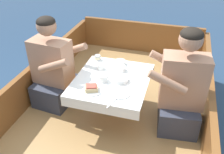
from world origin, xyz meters
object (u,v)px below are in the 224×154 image
object	(u,v)px
person_port	(53,71)
person_starboard	(181,91)
coffee_cup_starboard	(103,78)
tin_can	(98,58)
coffee_cup_center	(101,66)
coffee_cup_port	(122,68)
sandwich	(91,88)

from	to	relation	value
person_port	person_starboard	world-z (taller)	person_starboard
person_port	coffee_cup_starboard	bearing A→B (deg)	-4.34
tin_can	coffee_cup_starboard	bearing A→B (deg)	-63.37
person_starboard	coffee_cup_center	distance (m)	0.83
coffee_cup_starboard	tin_can	distance (m)	0.44
person_starboard	coffee_cup_starboard	world-z (taller)	person_starboard
coffee_cup_port	coffee_cup_starboard	size ratio (longest dim) A/B	0.96
coffee_cup_port	coffee_cup_center	world-z (taller)	same
coffee_cup_port	tin_can	distance (m)	0.34
coffee_cup_port	tin_can	bearing A→B (deg)	154.55
coffee_cup_port	tin_can	world-z (taller)	same
coffee_cup_port	coffee_cup_center	size ratio (longest dim) A/B	1.03
tin_can	person_starboard	bearing A→B (deg)	-18.38
person_starboard	sandwich	distance (m)	0.81
person_port	coffee_cup_starboard	size ratio (longest dim) A/B	9.12
coffee_cup_starboard	person_port	bearing A→B (deg)	170.24
person_port	coffee_cup_port	bearing A→B (deg)	16.83
coffee_cup_center	coffee_cup_port	bearing A→B (deg)	7.87
coffee_cup_starboard	coffee_cup_center	world-z (taller)	coffee_cup_starboard
person_port	person_starboard	bearing A→B (deg)	4.82
person_port	coffee_cup_center	size ratio (longest dim) A/B	9.77
sandwich	coffee_cup_starboard	size ratio (longest dim) A/B	1.29
sandwich	tin_can	bearing A→B (deg)	104.00
tin_can	sandwich	bearing A→B (deg)	-76.00
coffee_cup_port	coffee_cup_center	bearing A→B (deg)	-172.13
person_port	person_starboard	distance (m)	1.30
person_starboard	coffee_cup_port	distance (m)	0.62
sandwich	coffee_cup_center	world-z (taller)	sandwich
coffee_cup_port	tin_can	size ratio (longest dim) A/B	1.52
person_port	sandwich	distance (m)	0.60
person_port	sandwich	world-z (taller)	person_port
sandwich	person_starboard	bearing A→B (deg)	18.99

